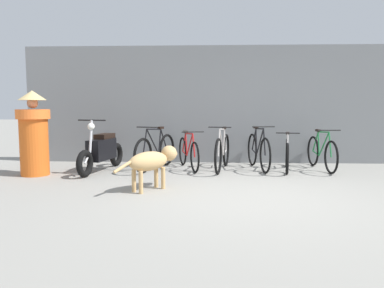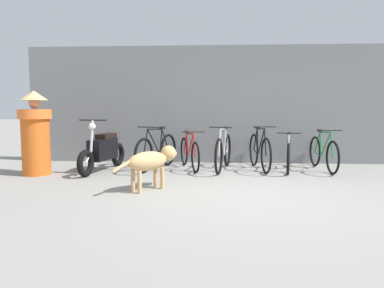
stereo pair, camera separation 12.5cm
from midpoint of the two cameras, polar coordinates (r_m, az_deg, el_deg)
name	(u,v)px [view 2 (the right image)]	position (r m, az deg, el deg)	size (l,w,h in m)	color
ground_plane	(250,197)	(5.63, 9.51, -7.98)	(60.00, 60.00, 0.00)	gray
shop_wall_back	(238,105)	(8.88, 7.43, 5.95)	(9.93, 0.20, 2.72)	slate
bicycle_0	(157,151)	(7.94, -4.94, -1.14)	(0.67, 1.69, 0.92)	black
bicycle_1	(189,153)	(7.96, 0.04, -1.33)	(0.60, 1.62, 0.82)	black
bicycle_2	(223,152)	(7.82, 5.26, -1.22)	(0.49, 1.76, 0.93)	black
bicycle_3	(259,151)	(8.00, 10.69, -1.10)	(0.46, 1.72, 0.93)	black
bicycle_4	(288,155)	(8.00, 14.92, -1.58)	(0.47, 1.57, 0.81)	black
bicycle_5	(323,153)	(8.28, 19.78, -1.30)	(0.46, 1.70, 0.87)	black
motorcycle	(103,151)	(7.87, -12.99, -1.05)	(0.60, 1.88, 1.07)	black
stray_dog	(152,161)	(6.00, -5.55, -2.55)	(0.92, 1.05, 0.68)	tan
person_in_robes	(35,133)	(7.81, -22.34, 1.60)	(0.71, 0.71, 1.63)	orange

